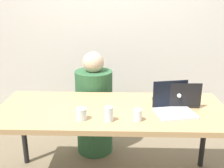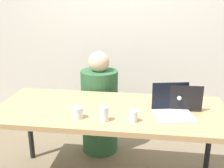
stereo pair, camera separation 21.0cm
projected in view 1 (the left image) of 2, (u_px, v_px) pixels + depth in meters
name	position (u px, v px, depth m)	size (l,w,h in m)	color
back_wall	(115.00, 21.00, 3.22)	(4.79, 0.10, 2.63)	silver
desk	(112.00, 115.00, 2.11)	(1.84, 0.76, 0.74)	tan
person_at_center	(94.00, 109.00, 2.74)	(0.46, 0.46, 1.09)	#2D5C37
laptop_front_right	(173.00, 106.00, 2.00)	(0.33, 0.29, 0.23)	silver
laptop_back_right	(176.00, 100.00, 2.14)	(0.36, 0.25, 0.21)	#373B3C
water_glass_left	(81.00, 115.00, 1.88)	(0.08, 0.08, 0.09)	silver
water_glass_right	(138.00, 116.00, 1.87)	(0.06, 0.06, 0.09)	white
water_glass_center	(109.00, 115.00, 1.86)	(0.06, 0.06, 0.11)	silver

